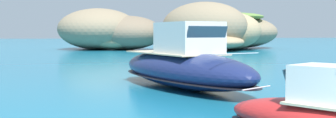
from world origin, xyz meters
name	(u,v)px	position (x,y,z in m)	size (l,w,h in m)	color
islet_large	(223,30)	(20.33, 59.44, 3.11)	(27.96, 27.68, 7.48)	#84755B
islet_small	(107,32)	(1.86, 63.69, 2.81)	(20.56, 20.12, 6.66)	#84755B
motorboat_navy	(183,66)	(0.69, 13.85, 1.09)	(6.18, 11.52, 3.25)	navy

